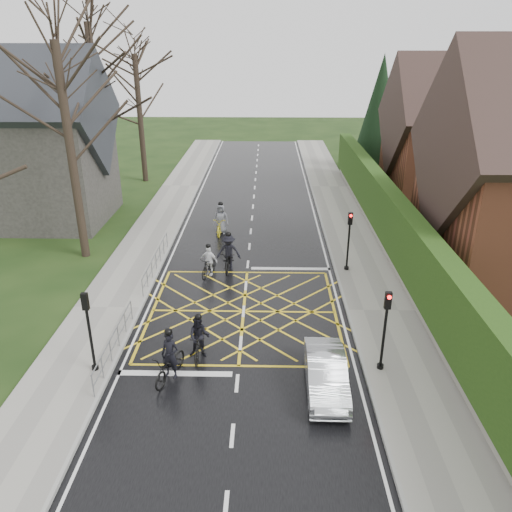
{
  "coord_description": "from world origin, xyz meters",
  "views": [
    {
      "loc": [
        0.97,
        -19.11,
        10.97
      ],
      "look_at": [
        0.48,
        3.15,
        1.3
      ],
      "focal_mm": 35.0,
      "sensor_mm": 36.0,
      "label": 1
    }
  ],
  "objects_px": {
    "cyclist_back": "(199,341)",
    "cyclist_front": "(209,264)",
    "car": "(326,374)",
    "cyclist_rear": "(170,362)",
    "cyclist_mid": "(229,256)",
    "cyclist_lead": "(221,223)"
  },
  "relations": [
    {
      "from": "cyclist_mid",
      "to": "cyclist_front",
      "type": "distance_m",
      "value": 1.22
    },
    {
      "from": "cyclist_front",
      "to": "cyclist_lead",
      "type": "height_order",
      "value": "cyclist_lead"
    },
    {
      "from": "cyclist_lead",
      "to": "car",
      "type": "bearing_deg",
      "value": -67.26
    },
    {
      "from": "cyclist_lead",
      "to": "car",
      "type": "xyz_separation_m",
      "value": [
        4.84,
        -14.78,
        -0.08
      ]
    },
    {
      "from": "cyclist_mid",
      "to": "cyclist_front",
      "type": "xyz_separation_m",
      "value": [
        -0.95,
        -0.74,
        -0.13
      ]
    },
    {
      "from": "cyclist_back",
      "to": "cyclist_mid",
      "type": "xyz_separation_m",
      "value": [
        0.53,
        7.82,
        0.07
      ]
    },
    {
      "from": "cyclist_lead",
      "to": "car",
      "type": "height_order",
      "value": "cyclist_lead"
    },
    {
      "from": "cyclist_back",
      "to": "cyclist_front",
      "type": "xyz_separation_m",
      "value": [
        -0.43,
        7.08,
        -0.06
      ]
    },
    {
      "from": "cyclist_rear",
      "to": "cyclist_back",
      "type": "distance_m",
      "value": 1.55
    },
    {
      "from": "cyclist_mid",
      "to": "car",
      "type": "bearing_deg",
      "value": -65.0
    },
    {
      "from": "cyclist_front",
      "to": "car",
      "type": "height_order",
      "value": "cyclist_front"
    },
    {
      "from": "cyclist_rear",
      "to": "cyclist_mid",
      "type": "relative_size",
      "value": 1.0
    },
    {
      "from": "cyclist_rear",
      "to": "car",
      "type": "xyz_separation_m",
      "value": [
        5.37,
        -0.49,
        -0.02
      ]
    },
    {
      "from": "car",
      "to": "cyclist_mid",
      "type": "bearing_deg",
      "value": 113.27
    },
    {
      "from": "cyclist_lead",
      "to": "car",
      "type": "distance_m",
      "value": 15.56
    },
    {
      "from": "cyclist_rear",
      "to": "cyclist_mid",
      "type": "bearing_deg",
      "value": 99.81
    },
    {
      "from": "car",
      "to": "cyclist_rear",
      "type": "bearing_deg",
      "value": 175.47
    },
    {
      "from": "cyclist_back",
      "to": "cyclist_front",
      "type": "distance_m",
      "value": 7.09
    },
    {
      "from": "cyclist_back",
      "to": "cyclist_front",
      "type": "bearing_deg",
      "value": 96.22
    },
    {
      "from": "cyclist_front",
      "to": "car",
      "type": "xyz_separation_m",
      "value": [
        4.94,
        -8.86,
        -0.0
      ]
    },
    {
      "from": "cyclist_rear",
      "to": "cyclist_mid",
      "type": "distance_m",
      "value": 9.22
    },
    {
      "from": "car",
      "to": "cyclist_lead",
      "type": "bearing_deg",
      "value": 108.85
    }
  ]
}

